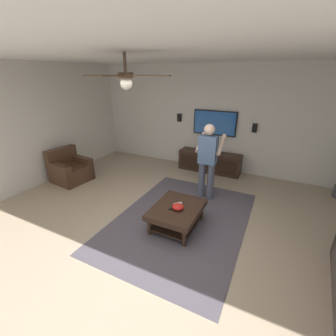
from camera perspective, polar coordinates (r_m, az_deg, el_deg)
The scene contains 17 objects.
ground_plane at distance 4.23m, azimuth -2.01°, elevation -14.68°, with size 8.44×8.44×0.00m, color tan.
wall_back_tv at distance 6.53m, azimuth 11.83°, elevation 11.85°, with size 0.10×7.23×2.83m, color silver.
wall_side_far at distance 6.09m, azimuth -33.57°, elevation 7.92°, with size 6.62×0.10×2.83m, color silver.
ceiling_slab at distance 3.40m, azimuth -2.74°, elevation 27.94°, with size 6.62×7.23×0.10m, color white.
area_rug at distance 4.42m, azimuth 3.26°, elevation -12.76°, with size 3.20×2.27×0.01m, color #514C56.
armchair at distance 6.35m, azimuth -23.19°, elevation -0.48°, with size 0.88×0.89×0.82m.
coffee_table at distance 4.11m, azimuth 2.22°, elevation -10.90°, with size 1.00×0.80×0.40m.
media_console at distance 6.51m, azimuth 10.27°, elevation 1.53°, with size 0.45×1.70×0.55m.
tv at distance 6.45m, azimuth 11.55°, elevation 10.95°, with size 0.05×1.18×0.66m.
person_standing at distance 4.84m, azimuth 9.86°, elevation 2.52°, with size 0.53×0.53×1.64m.
bowl at distance 3.97m, azimuth 2.49°, elevation -9.61°, with size 0.20×0.20×0.09m, color red.
remote_white at distance 4.12m, azimuth 2.46°, elevation -8.87°, with size 0.15×0.04×0.02m, color white.
remote_black at distance 4.01m, azimuth 0.89°, elevation -9.79°, with size 0.15×0.04×0.02m, color black.
vase_round at distance 6.40m, azimuth 9.03°, elevation 4.87°, with size 0.22×0.22×0.22m, color red.
wall_speaker_left at distance 6.29m, azimuth 20.78°, elevation 9.28°, with size 0.06×0.12×0.22m, color black.
wall_speaker_right at distance 6.80m, azimuth 2.84°, elevation 12.41°, with size 0.06×0.12×0.22m, color black.
ceiling_fan at distance 3.28m, azimuth -10.63°, elevation 21.19°, with size 1.16×1.20×0.46m.
Camera 1 is at (-2.96, -1.63, 2.54)m, focal length 24.49 mm.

